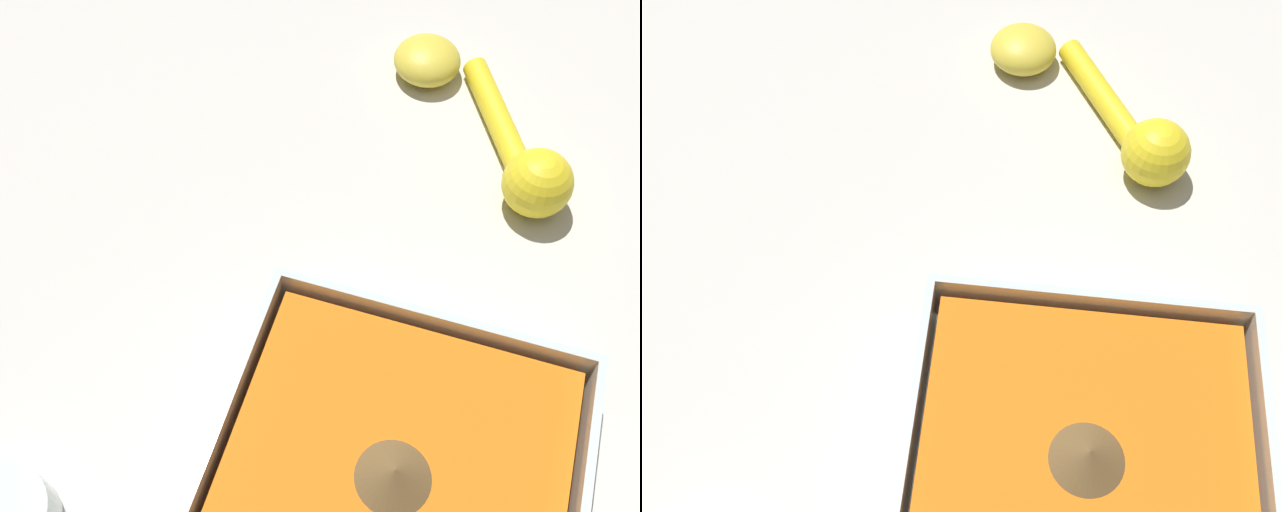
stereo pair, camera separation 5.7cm
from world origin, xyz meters
TOP-DOWN VIEW (x-y plane):
  - ground_plane at (0.00, 0.00)m, footprint 4.00×4.00m
  - square_dish at (0.01, 0.01)m, footprint 0.23×0.23m
  - lemon_squeezer at (-0.28, 0.05)m, footprint 0.17×0.11m
  - lemon_half at (-0.39, -0.06)m, footprint 0.06×0.06m

SIDE VIEW (x-z plane):
  - ground_plane at x=0.00m, z-range 0.00..0.00m
  - lemon_half at x=-0.39m, z-range 0.00..0.03m
  - square_dish at x=0.01m, z-range -0.01..0.06m
  - lemon_squeezer at x=-0.28m, z-range 0.00..0.05m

